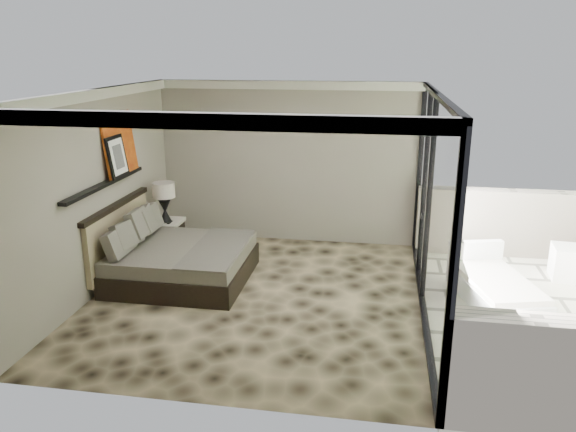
% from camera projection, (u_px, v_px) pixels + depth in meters
% --- Properties ---
extents(floor, '(5.00, 5.00, 0.00)m').
position_uv_depth(floor, '(258.00, 297.00, 7.81)').
color(floor, black).
rests_on(floor, ground).
extents(ceiling, '(4.50, 5.00, 0.02)m').
position_uv_depth(ceiling, '(254.00, 92.00, 7.01)').
color(ceiling, silver).
rests_on(ceiling, back_wall).
extents(back_wall, '(4.50, 0.02, 2.80)m').
position_uv_depth(back_wall, '(288.00, 163.00, 9.76)').
color(back_wall, gray).
rests_on(back_wall, floor).
extents(left_wall, '(0.02, 5.00, 2.80)m').
position_uv_depth(left_wall, '(98.00, 193.00, 7.77)').
color(left_wall, gray).
rests_on(left_wall, floor).
extents(glass_wall, '(0.08, 5.00, 2.80)m').
position_uv_depth(glass_wall, '(431.00, 207.00, 7.05)').
color(glass_wall, white).
rests_on(glass_wall, floor).
extents(terrace_slab, '(3.00, 5.00, 0.12)m').
position_uv_depth(terrace_slab, '(542.00, 321.00, 7.23)').
color(terrace_slab, '#BCB8A0').
rests_on(terrace_slab, ground).
extents(picture_ledge, '(0.12, 2.20, 0.05)m').
position_uv_depth(picture_ledge, '(105.00, 184.00, 7.82)').
color(picture_ledge, black).
rests_on(picture_ledge, left_wall).
extents(bed, '(1.97, 1.91, 1.09)m').
position_uv_depth(bed, '(176.00, 259.00, 8.31)').
color(bed, black).
rests_on(bed, floor).
extents(nightstand, '(0.70, 0.70, 0.56)m').
position_uv_depth(nightstand, '(166.00, 234.00, 9.56)').
color(nightstand, black).
rests_on(nightstand, floor).
extents(table_lamp, '(0.37, 0.37, 0.67)m').
position_uv_depth(table_lamp, '(164.00, 197.00, 9.32)').
color(table_lamp, black).
rests_on(table_lamp, nightstand).
extents(abstract_canvas, '(0.13, 0.90, 0.90)m').
position_uv_depth(abstract_canvas, '(119.00, 144.00, 8.22)').
color(abstract_canvas, red).
rests_on(abstract_canvas, picture_ledge).
extents(framed_print, '(0.11, 0.50, 0.60)m').
position_uv_depth(framed_print, '(117.00, 157.00, 8.05)').
color(framed_print, black).
rests_on(framed_print, picture_ledge).
extents(ottoman, '(0.55, 0.55, 0.50)m').
position_uv_depth(ottoman, '(570.00, 263.00, 8.35)').
color(ottoman, white).
rests_on(ottoman, terrace_slab).
extents(lounger, '(1.18, 1.75, 0.63)m').
position_uv_depth(lounger, '(495.00, 288.00, 7.62)').
color(lounger, silver).
rests_on(lounger, terrace_slab).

